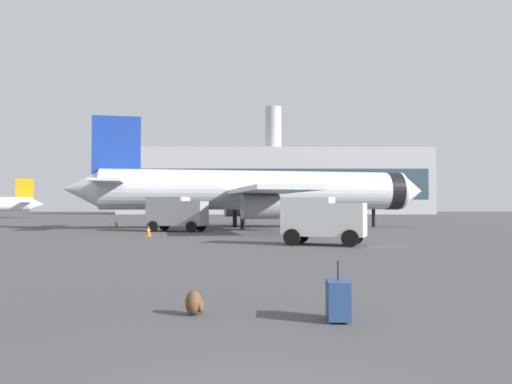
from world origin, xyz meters
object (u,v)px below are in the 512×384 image
safety_cone_mid (187,222)px  rolling_suitcase (338,300)px  traveller_backpack (194,303)px  service_truck (177,212)px  safety_cone_outer (243,221)px  safety_cone_near (116,223)px  cargo_van (323,218)px  safety_cone_far (148,231)px  airplane_at_gate (256,191)px

safety_cone_mid → rolling_suitcase: bearing=-79.2°
traveller_backpack → service_truck: bearing=99.2°
safety_cone_outer → rolling_suitcase: rolling_suitcase is taller
safety_cone_near → cargo_van: bearing=-53.7°
traveller_backpack → rolling_suitcase: bearing=-10.8°
safety_cone_outer → traveller_backpack: (-0.07, -49.32, -0.10)m
cargo_van → safety_cone_near: cargo_van is taller
safety_cone_far → rolling_suitcase: 27.32m
safety_cone_near → safety_cone_outer: (12.91, 7.54, -0.03)m
safety_cone_near → safety_cone_far: safety_cone_far is taller
airplane_at_gate → service_truck: airplane_at_gate is taller
service_truck → rolling_suitcase: service_truck is taller
rolling_suitcase → traveller_backpack: rolling_suitcase is taller
airplane_at_gate → safety_cone_near: airplane_at_gate is taller
cargo_van → safety_cone_outer: bearing=98.8°
service_truck → traveller_backpack: 32.85m
safety_cone_near → rolling_suitcase: (15.54, -42.30, 0.02)m
safety_cone_far → safety_cone_mid: bearing=89.8°
service_truck → rolling_suitcase: size_ratio=4.72×
safety_cone_mid → cargo_van: bearing=-68.5°
safety_cone_mid → safety_cone_outer: (6.15, 3.67, -0.04)m
rolling_suitcase → airplane_at_gate: bearing=91.7°
safety_cone_outer → traveller_backpack: safety_cone_outer is taller
service_truck → cargo_van: size_ratio=1.08×
safety_cone_mid → rolling_suitcase: (8.77, -46.16, 0.01)m
service_truck → airplane_at_gate: bearing=45.1°
safety_cone_outer → rolling_suitcase: bearing=-87.0°
service_truck → traveller_backpack: bearing=-80.8°
airplane_at_gate → safety_cone_outer: (-1.46, 10.14, -3.32)m
cargo_van → traveller_backpack: bearing=-105.8°
safety_cone_far → traveller_backpack: safety_cone_far is taller
traveller_backpack → safety_cone_outer: bearing=89.9°
service_truck → safety_cone_far: 7.22m
cargo_van → safety_cone_near: (-17.81, 24.24, -1.08)m
service_truck → rolling_suitcase: bearing=-76.4°
airplane_at_gate → safety_cone_mid: (-7.61, 6.46, -3.28)m
safety_cone_far → rolling_suitcase: rolling_suitcase is taller
service_truck → traveller_backpack: service_truck is taller
cargo_van → rolling_suitcase: bearing=-97.2°
rolling_suitcase → safety_cone_far: bearing=108.9°
cargo_van → safety_cone_mid: size_ratio=6.29×
safety_cone_mid → safety_cone_outer: size_ratio=1.13×
rolling_suitcase → service_truck: bearing=103.6°
safety_cone_near → service_truck: bearing=-51.0°
safety_cone_near → traveller_backpack: (12.84, -41.78, -0.13)m
airplane_at_gate → rolling_suitcase: airplane_at_gate is taller
cargo_van → airplane_at_gate: bearing=99.0°
safety_cone_mid → rolling_suitcase: size_ratio=0.69×
airplane_at_gate → safety_cone_mid: size_ratio=46.61×
safety_cone_near → rolling_suitcase: bearing=-69.8°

